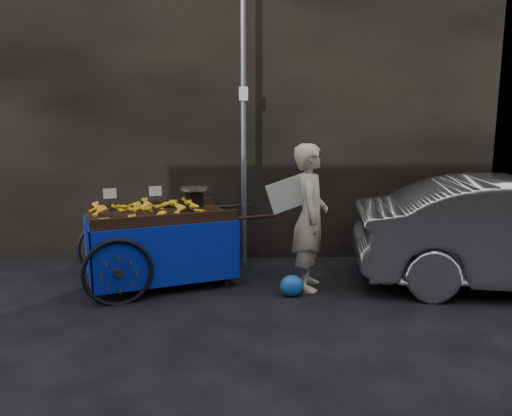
{
  "coord_description": "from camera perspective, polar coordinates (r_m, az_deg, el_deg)",
  "views": [
    {
      "loc": [
        0.17,
        -5.63,
        2.09
      ],
      "look_at": [
        0.44,
        0.5,
        0.97
      ],
      "focal_mm": 35.0,
      "sensor_mm": 36.0,
      "label": 1
    }
  ],
  "objects": [
    {
      "name": "ground",
      "position": [
        6.01,
        -4.01,
        -10.03
      ],
      "size": [
        80.0,
        80.0,
        0.0
      ],
      "primitive_type": "plane",
      "color": "black",
      "rests_on": "ground"
    },
    {
      "name": "building_wall",
      "position": [
        8.24,
        -0.96,
        13.22
      ],
      "size": [
        13.5,
        2.0,
        5.0
      ],
      "color": "black",
      "rests_on": "ground"
    },
    {
      "name": "street_pole",
      "position": [
        6.93,
        -1.43,
        9.67
      ],
      "size": [
        0.12,
        0.1,
        4.0
      ],
      "color": "slate",
      "rests_on": "ground"
    },
    {
      "name": "banana_cart",
      "position": [
        6.36,
        -11.51,
        -1.59
      ],
      "size": [
        2.59,
        1.77,
        1.29
      ],
      "rotation": [
        0.0,
        0.0,
        0.33
      ],
      "color": "black",
      "rests_on": "ground"
    },
    {
      "name": "vendor",
      "position": [
        6.08,
        6.18,
        -1.05
      ],
      "size": [
        0.82,
        0.71,
        1.78
      ],
      "rotation": [
        0.0,
        0.0,
        1.4
      ],
      "color": "#BDA98C",
      "rests_on": "ground"
    },
    {
      "name": "plastic_bag",
      "position": [
        5.97,
        4.11,
        -8.85
      ],
      "size": [
        0.28,
        0.23,
        0.25
      ],
      "primitive_type": "ellipsoid",
      "color": "#1853B5",
      "rests_on": "ground"
    }
  ]
}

